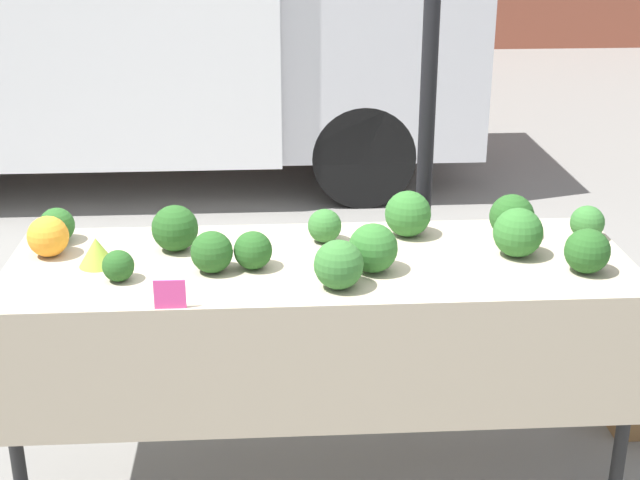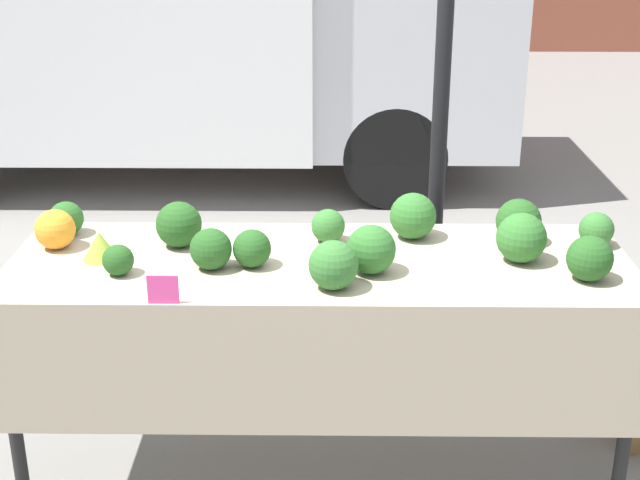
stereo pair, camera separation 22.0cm
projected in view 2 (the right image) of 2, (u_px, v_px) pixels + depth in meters
The scene contains 20 objects.
ground_plane at pixel (320, 455), 3.59m from camera, with size 40.00×40.00×0.00m, color gray.
tent_pole at pixel (442, 86), 3.73m from camera, with size 0.07×0.07×2.72m.
parked_truck at pixel (155, 11), 6.70m from camera, with size 4.91×1.93×2.38m.
market_table at pixel (320, 294), 3.25m from camera, with size 2.29×0.77×0.86m.
orange_cauliflower at pixel (55, 229), 3.36m from camera, with size 0.15×0.15×0.15m.
romanesco_head at pixel (100, 246), 3.26m from camera, with size 0.13×0.13×0.11m.
broccoli_head_0 at pixel (179, 225), 3.37m from camera, with size 0.18×0.18×0.18m.
broccoli_head_1 at pixel (590, 258), 3.08m from camera, with size 0.16×0.16×0.16m.
broccoli_head_2 at pixel (252, 248), 3.20m from camera, with size 0.14×0.14×0.14m.
broccoli_head_3 at pixel (333, 265), 3.02m from camera, with size 0.17×0.17×0.17m.
broccoli_head_4 at pixel (66, 219), 3.49m from camera, with size 0.14×0.14×0.14m.
broccoli_head_5 at pixel (211, 249), 3.18m from camera, with size 0.15×0.15×0.15m.
broccoli_head_6 at pixel (413, 216), 3.45m from camera, with size 0.18×0.18×0.18m.
broccoli_head_7 at pixel (118, 260), 3.13m from camera, with size 0.11×0.11×0.11m.
broccoli_head_8 at pixel (521, 238), 3.23m from camera, with size 0.18×0.18×0.18m.
broccoli_head_9 at pixel (328, 226), 3.42m from camera, with size 0.13×0.13×0.13m.
broccoli_head_10 at pixel (596, 229), 3.39m from camera, with size 0.13×0.13×0.13m.
broccoli_head_11 at pixel (519, 221), 3.41m from camera, with size 0.17×0.17×0.17m.
broccoli_head_12 at pixel (371, 249), 3.14m from camera, with size 0.18×0.18×0.18m.
price_sign at pixel (163, 290), 2.92m from camera, with size 0.10×0.01×0.10m.
Camera 2 is at (0.04, -3.02, 2.13)m, focal length 50.00 mm.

